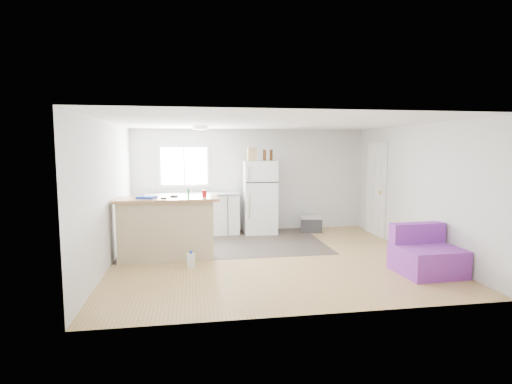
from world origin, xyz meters
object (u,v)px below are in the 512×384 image
blue_tray (146,197)px  peninsula (167,228)px  cleaner_jug (191,260)px  cooler (311,224)px  refrigerator (260,197)px  red_cup (204,193)px  mop (185,248)px  cardboard_box (252,154)px  bottle_right (271,155)px  bottle_left (264,155)px  kitchen_cabinets (193,214)px  purple_seat (426,256)px

blue_tray → peninsula: bearing=6.8°
cleaner_jug → blue_tray: (-0.75, 0.59, 0.99)m
cooler → blue_tray: size_ratio=1.89×
cooler → cleaner_jug: 3.68m
refrigerator → red_cup: size_ratio=13.95×
refrigerator → mop: 2.74m
cardboard_box → bottle_right: bearing=6.9°
cleaner_jug → bottle_left: size_ratio=1.15×
kitchen_cabinets → blue_tray: kitchen_cabinets is taller
refrigerator → blue_tray: (-2.32, -1.94, 0.28)m
cardboard_box → cooler: bearing=-1.3°
refrigerator → cooler: (1.21, -0.12, -0.64)m
purple_seat → mop: size_ratio=0.74×
cooler → mop: size_ratio=0.44×
blue_tray → cardboard_box: bearing=41.1°
cleaner_jug → cardboard_box: bearing=60.4°
purple_seat → peninsula: bearing=157.7°
blue_tray → refrigerator: bearing=39.8°
blue_tray → bottle_left: 3.11m
cardboard_box → blue_tray: bearing=-138.9°
cardboard_box → bottle_right: 0.46m
refrigerator → cleaner_jug: bearing=-120.8°
cleaner_jug → red_cup: 1.25m
mop → peninsula: bearing=154.3°
red_cup → bottle_left: size_ratio=0.48×
peninsula → blue_tray: blue_tray is taller
peninsula → cleaner_jug: (0.42, -0.62, -0.43)m
mop → cardboard_box: 2.95m
bottle_right → refrigerator: bearing=173.4°
refrigerator → cleaner_jug: 3.06m
cooler → mop: mop is taller
bottle_left → bottle_right: same height
refrigerator → bottle_left: size_ratio=6.70×
kitchen_cabinets → cardboard_box: cardboard_box is taller
mop → bottle_right: (1.94, 2.04, 1.57)m
cooler → cardboard_box: cardboard_box is taller
cleaner_jug → refrigerator: bearing=57.9°
purple_seat → bottle_right: bearing=116.2°
mop → blue_tray: (-0.64, 0.13, 0.88)m
peninsula → bottle_right: bottle_right is taller
peninsula → bottle_right: bearing=38.9°
cooler → bottle_right: bearing=-172.1°
peninsula → red_cup: red_cup is taller
purple_seat → bottle_right: bottle_right is taller
kitchen_cabinets → red_cup: size_ratio=17.88×
peninsula → refrigerator: refrigerator is taller
kitchen_cabinets → cleaner_jug: size_ratio=7.45×
bottle_left → kitchen_cabinets: bearing=175.0°
kitchen_cabinets → bottle_right: bottle_right is taller
cleaner_jug → bottle_right: (1.84, 2.49, 1.67)m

